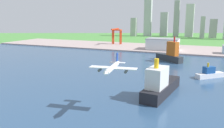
% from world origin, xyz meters
% --- Properties ---
extents(ground_plane, '(2400.00, 2400.00, 0.00)m').
position_xyz_m(ground_plane, '(0.00, 300.00, 0.00)').
color(ground_plane, '#4D9040').
extents(water_bay, '(840.00, 360.00, 0.15)m').
position_xyz_m(water_bay, '(0.00, 240.00, 0.07)').
color(water_bay, '#2D4C70').
rests_on(water_bay, ground).
extents(industrial_pier, '(840.00, 140.00, 2.50)m').
position_xyz_m(industrial_pier, '(0.00, 490.00, 1.25)').
color(industrial_pier, '#AD9893').
rests_on(industrial_pier, ground).
extents(airplane_landing, '(34.65, 36.92, 11.69)m').
position_xyz_m(airplane_landing, '(16.85, 136.96, 32.71)').
color(airplane_landing, white).
extents(cargo_ship, '(23.33, 66.52, 34.63)m').
position_xyz_m(cargo_ship, '(41.46, 185.10, 9.81)').
color(cargo_ship, black).
rests_on(cargo_ship, water_bay).
extents(container_barge, '(45.93, 37.29, 38.93)m').
position_xyz_m(container_barge, '(24.30, 348.73, 11.34)').
color(container_barge, '#2D3338').
rests_on(container_barge, water_bay).
extents(ferry_boat, '(30.94, 30.12, 17.32)m').
position_xyz_m(ferry_boat, '(81.02, 266.56, 4.86)').
color(ferry_boat, white).
rests_on(ferry_boat, water_bay).
extents(port_crane_red, '(22.60, 45.64, 38.89)m').
position_xyz_m(port_crane_red, '(-132.70, 513.56, 30.47)').
color(port_crane_red, red).
rests_on(port_crane_red, industrial_pier).
extents(warehouse_main, '(63.83, 42.50, 22.93)m').
position_xyz_m(warehouse_main, '(-8.99, 461.66, 13.99)').
color(warehouse_main, white).
rests_on(warehouse_main, industrial_pier).
extents(distant_skyline, '(382.13, 70.60, 156.66)m').
position_xyz_m(distant_skyline, '(13.78, 817.73, 59.56)').
color(distant_skyline, '#A0A3A1').
rests_on(distant_skyline, ground).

